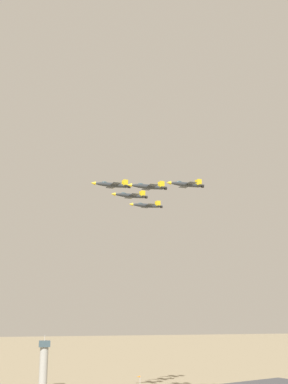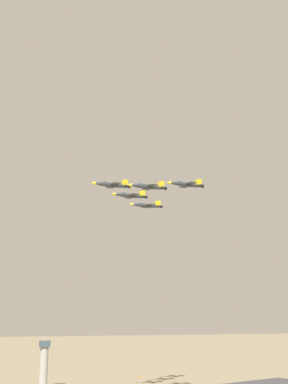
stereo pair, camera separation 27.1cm
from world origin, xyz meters
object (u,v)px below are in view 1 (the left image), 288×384
object	(u,v)px
jet_left_wingman	(148,187)
jet_lead	(112,185)
control_tower	(44,364)
jet_right_outer	(147,205)
windsock	(139,377)
jet_left_outer	(186,184)
jet_right_wingman	(130,195)

from	to	relation	value
jet_left_wingman	jet_lead	bearing A→B (deg)	-39.30
control_tower	jet_lead	bearing A→B (deg)	108.29
jet_left_wingman	jet_right_outer	world-z (taller)	jet_left_wingman
windsock	jet_lead	size ratio (longest dim) A/B	0.34
control_tower	windsock	world-z (taller)	control_tower
jet_lead	jet_left_outer	xyz separation A→B (m)	(-28.89, 17.38, -2.48)
jet_lead	control_tower	bearing A→B (deg)	-81.54
jet_lead	jet_left_outer	size ratio (longest dim) A/B	1.05
windsock	jet_right_outer	bearing A→B (deg)	82.30
jet_left_wingman	jet_left_outer	size ratio (longest dim) A/B	1.05
jet_left_wingman	jet_right_wingman	world-z (taller)	jet_right_wingman
control_tower	jet_right_wingman	size ratio (longest dim) A/B	1.58
jet_left_outer	jet_left_wingman	bearing A→B (deg)	-40.98
jet_left_wingman	jet_left_outer	bearing A→B (deg)	140.70
windsock	jet_lead	xyz separation A→B (m)	(28.27, 73.49, 90.21)
jet_right_wingman	jet_left_outer	xyz separation A→B (m)	(-17.98, 30.24, -1.06)
jet_left_wingman	jet_right_wingman	size ratio (longest dim) A/B	1.01
control_tower	jet_left_outer	size ratio (longest dim) A/B	1.65
jet_lead	jet_right_wingman	bearing A→B (deg)	-140.14
jet_left_wingman	jet_right_wingman	distance (m)	21.84
control_tower	jet_left_outer	distance (m)	130.65
control_tower	jet_lead	xyz separation A→B (m)	(-23.82, 72.06, 81.79)
windsock	jet_left_wingman	xyz separation A→B (m)	(13.82, 82.18, 88.10)
jet_left_outer	jet_lead	bearing A→B (deg)	-40.98
jet_left_outer	jet_right_wingman	bearing A→B (deg)	-69.20
jet_lead	jet_right_outer	distance (m)	33.85
windsock	control_tower	bearing A→B (deg)	1.57
jet_right_outer	jet_lead	bearing A→B (deg)	40.92
jet_lead	jet_right_outer	xyz separation A→B (m)	(-21.81, -25.71, -3.07)
jet_left_wingman	windsock	bearing A→B (deg)	-107.81
windsock	jet_left_wingman	size ratio (longest dim) A/B	0.34
windsock	jet_right_outer	distance (m)	99.58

